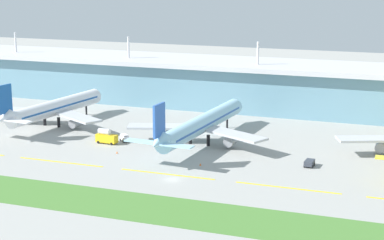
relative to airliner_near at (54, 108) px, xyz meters
name	(u,v)px	position (x,y,z in m)	size (l,w,h in m)	color
ground_plane	(172,179)	(63.60, -43.49, -6.44)	(600.00, 600.00, 0.00)	#9E9E99
terminal_building	(261,85)	(63.60, 53.66, 3.28)	(288.00, 34.00, 28.03)	#6693A8
airliner_near	(54,108)	(0.00, 0.00, 0.00)	(48.42, 58.80, 18.90)	white
airliner_middle	(201,124)	(58.74, -5.60, 0.01)	(48.66, 68.81, 18.90)	#9ED1EA
taxiway_stripe_mid_west	(61,162)	(26.60, -39.67, -6.42)	(28.00, 0.70, 0.04)	yellow
taxiway_stripe_centre	(167,174)	(60.60, -39.67, -6.42)	(28.00, 0.70, 0.04)	yellow
taxiway_stripe_mid_east	(288,188)	(94.60, -39.67, -6.42)	(28.00, 0.70, 0.04)	yellow
grass_verge	(138,207)	(63.60, -65.67, -6.39)	(300.00, 18.00, 0.10)	#477A33
fuel_truck	(106,137)	(29.48, -16.03, -4.18)	(7.38, 3.15, 4.95)	gold
baggage_cart	(124,138)	(34.10, -12.02, -5.18)	(3.89, 3.74, 2.48)	silver
pushback_tug	(309,163)	(96.57, -18.77, -5.34)	(2.70, 4.51, 1.85)	#333842
safety_cone_left_wingtip	(200,164)	(66.58, -28.67, -6.09)	(0.56, 0.56, 0.70)	orange
safety_cone_nose_front	(117,152)	(38.05, -25.50, -6.09)	(0.56, 0.56, 0.70)	orange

